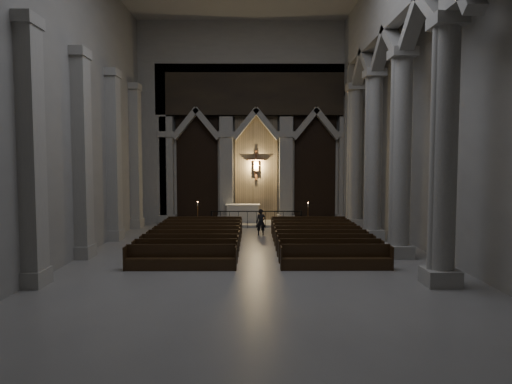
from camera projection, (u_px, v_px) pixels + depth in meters
room at (258, 50)px, 15.80m from camera, size 24.00×24.10×12.00m
sanctuary_wall at (256, 113)px, 27.37m from camera, size 14.00×0.77×12.00m
right_arcade at (404, 53)px, 17.14m from camera, size 1.00×24.00×12.00m
left_pilasters at (100, 158)px, 19.50m from camera, size 0.60×13.00×8.03m
sanctuary_step at (256, 223)px, 26.89m from camera, size 8.50×2.60×0.15m
altar at (243, 213)px, 27.20m from camera, size 2.04×0.82×1.04m
altar_rail at (256, 216)px, 25.45m from camera, size 5.09×0.09×1.00m
candle_stand_left at (198, 220)px, 25.90m from camera, size 0.25×0.25×1.47m
candle_stand_right at (308, 222)px, 25.29m from camera, size 0.25×0.25×1.47m
pews at (257, 241)px, 19.75m from camera, size 9.28×8.33×0.87m
worshipper at (261, 222)px, 23.08m from camera, size 0.51×0.36×1.33m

